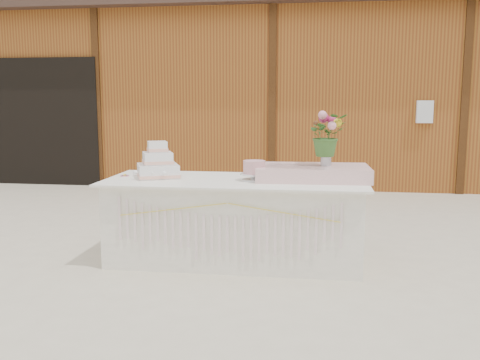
% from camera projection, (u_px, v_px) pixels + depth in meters
% --- Properties ---
extents(ground, '(80.00, 80.00, 0.00)m').
position_uv_depth(ground, '(235.00, 260.00, 5.03)').
color(ground, beige).
rests_on(ground, ground).
extents(barn, '(12.60, 4.60, 3.30)m').
position_uv_depth(barn, '(280.00, 90.00, 10.64)').
color(barn, brown).
rests_on(barn, ground).
extents(cake_table, '(2.40, 1.00, 0.77)m').
position_uv_depth(cake_table, '(235.00, 220.00, 4.97)').
color(cake_table, white).
rests_on(cake_table, ground).
extents(wedding_cake, '(0.49, 0.49, 0.34)m').
position_uv_depth(wedding_cake, '(158.00, 165.00, 5.04)').
color(wedding_cake, white).
rests_on(wedding_cake, cake_table).
extents(pink_cake_stand, '(0.25, 0.25, 0.18)m').
position_uv_depth(pink_cake_stand, '(254.00, 169.00, 4.83)').
color(pink_cake_stand, white).
rests_on(pink_cake_stand, cake_table).
extents(satin_runner, '(1.04, 0.63, 0.13)m').
position_uv_depth(satin_runner, '(313.00, 173.00, 4.90)').
color(satin_runner, '#F5C6C5').
rests_on(satin_runner, cake_table).
extents(flower_vase, '(0.10, 0.10, 0.13)m').
position_uv_depth(flower_vase, '(326.00, 158.00, 4.91)').
color(flower_vase, '#B8B8BD').
rests_on(flower_vase, satin_runner).
extents(bouquet, '(0.46, 0.44, 0.39)m').
position_uv_depth(bouquet, '(327.00, 130.00, 4.87)').
color(bouquet, '#356026').
rests_on(bouquet, flower_vase).
extents(loose_flowers, '(0.24, 0.40, 0.02)m').
position_uv_depth(loose_flowers, '(133.00, 174.00, 5.18)').
color(loose_flowers, pink).
rests_on(loose_flowers, cake_table).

